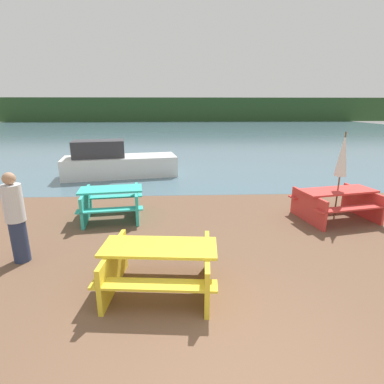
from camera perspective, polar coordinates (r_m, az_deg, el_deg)
water at (r=34.31m, az=-1.63°, el=11.59°), size 60.00×50.00×0.00m
far_treeline at (r=54.20m, az=-2.02°, el=15.43°), size 80.00×1.60×4.00m
picnic_table_yellow at (r=4.77m, az=-6.16°, el=-13.31°), size 1.85×1.53×0.75m
picnic_table_red at (r=8.38m, az=25.78°, el=-1.54°), size 2.11×1.72×0.76m
picnic_table_teal at (r=7.84m, az=-15.06°, el=-1.64°), size 1.71×1.57×0.79m
umbrella_white at (r=8.13m, az=26.79°, el=6.33°), size 0.29×0.29×2.19m
boat at (r=12.50m, az=-14.20°, el=5.42°), size 4.63×2.29×1.46m
person at (r=6.24m, az=-30.55°, el=-4.31°), size 0.34×0.34×1.69m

